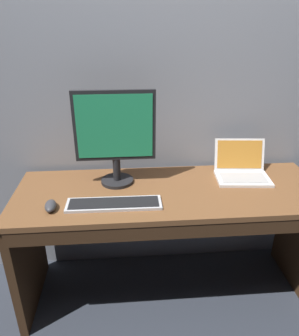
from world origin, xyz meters
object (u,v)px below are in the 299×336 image
object	(u,v)px
laptop_white	(242,171)
computer_mouse	(51,206)
external_monitor	(115,136)
wired_keyboard	(114,204)

from	to	relation	value
laptop_white	computer_mouse	xyz separation A→B (m)	(-1.09, -0.28, -0.02)
laptop_white	external_monitor	world-z (taller)	external_monitor
external_monitor	wired_keyboard	size ratio (longest dim) A/B	1.10
external_monitor	wired_keyboard	xyz separation A→B (m)	(-0.01, -0.25, -0.28)
external_monitor	computer_mouse	xyz separation A→B (m)	(-0.33, -0.26, -0.27)
external_monitor	computer_mouse	world-z (taller)	external_monitor
computer_mouse	wired_keyboard	bearing A→B (deg)	-3.58
wired_keyboard	computer_mouse	world-z (taller)	computer_mouse
laptop_white	wired_keyboard	xyz separation A→B (m)	(-0.77, -0.27, -0.03)
external_monitor	wired_keyboard	bearing A→B (deg)	-93.44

